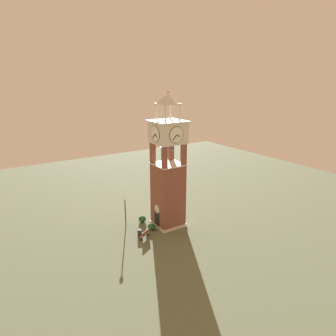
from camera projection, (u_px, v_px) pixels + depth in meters
The scene contains 8 objects.
ground at pixel (168, 224), 38.85m from camera, with size 80.00×80.00×0.00m, color #5B664C.
clock_tower at pixel (168, 175), 36.94m from camera, with size 3.86×3.86×16.76m.
park_bench at pixel (145, 234), 35.41m from camera, with size 1.16×1.61×0.95m.
lamp_post at pixel (125, 207), 37.91m from camera, with size 0.36×0.36×3.68m.
trash_bin at pixel (140, 233), 35.94m from camera, with size 0.52×0.52×0.80m, color #2D2D33.
shrub_near_entry at pixel (142, 219), 39.46m from camera, with size 0.99×0.99×0.84m, color #28562D.
shrub_left_of_tower at pixel (154, 214), 40.89m from camera, with size 1.07×1.07×0.94m, color #28562D.
shrub_behind_bench at pixel (151, 227), 37.42m from camera, with size 0.97×0.97×0.83m, color #28562D.
Camera 1 is at (29.55, -19.14, 17.99)m, focal length 32.07 mm.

